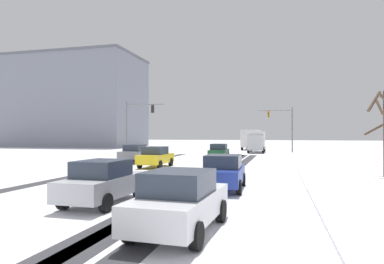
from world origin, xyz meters
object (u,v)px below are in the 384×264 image
at_px(car_silver_fifth, 103,182).
at_px(office_building_far_left_block, 76,102).
at_px(traffic_signal_near_left, 136,120).
at_px(car_grey_second, 135,153).
at_px(bus_oncoming, 252,138).
at_px(car_dark_green_lead, 219,152).
at_px(car_yellow_cab_third, 156,157).
at_px(car_blue_fourth, 223,172).
at_px(traffic_signal_far_right, 283,122).
at_px(box_truck_delivery, 257,141).
at_px(car_white_sixth, 180,201).

distance_m(car_silver_fifth, office_building_far_left_block, 65.44).
xyz_separation_m(traffic_signal_near_left, office_building_far_left_block, (-26.55, 27.78, 5.31)).
bearing_deg(car_grey_second, car_silver_fifth, -69.40).
distance_m(car_grey_second, bus_oncoming, 32.01).
height_order(car_dark_green_lead, office_building_far_left_block, office_building_far_left_block).
bearing_deg(car_yellow_cab_third, car_silver_fifth, -77.22).
xyz_separation_m(car_dark_green_lead, car_blue_fourth, (3.48, -18.64, 0.00)).
bearing_deg(car_dark_green_lead, traffic_signal_far_right, 68.51).
bearing_deg(office_building_far_left_block, box_truck_delivery, -20.65).
relative_size(car_silver_fifth, office_building_far_left_block, 0.15).
height_order(car_silver_fifth, car_white_sixth, same).
xyz_separation_m(car_blue_fourth, car_silver_fifth, (-3.78, -4.36, 0.00)).
bearing_deg(box_truck_delivery, bus_oncoming, 98.29).
height_order(car_dark_green_lead, bus_oncoming, bus_oncoming).
distance_m(traffic_signal_far_right, car_white_sixth, 42.61).
bearing_deg(car_yellow_cab_third, box_truck_delivery, 75.92).
relative_size(car_yellow_cab_third, car_white_sixth, 0.99).
height_order(traffic_signal_near_left, bus_oncoming, traffic_signal_near_left).
distance_m(car_grey_second, car_yellow_cab_third, 5.88).
xyz_separation_m(car_dark_green_lead, car_yellow_cab_third, (-3.40, -9.28, 0.00)).
bearing_deg(bus_oncoming, office_building_far_left_block, 173.41).
height_order(car_yellow_cab_third, box_truck_delivery, box_truck_delivery).
bearing_deg(car_dark_green_lead, box_truck_delivery, 79.71).
height_order(car_dark_green_lead, car_white_sixth, same).
height_order(car_grey_second, car_silver_fifth, same).
distance_m(traffic_signal_near_left, office_building_far_left_block, 38.79).
bearing_deg(bus_oncoming, car_yellow_cab_third, -97.55).
xyz_separation_m(traffic_signal_far_right, box_truck_delivery, (-3.72, -1.07, -2.72)).
xyz_separation_m(car_dark_green_lead, bus_oncoming, (1.28, 26.11, 1.18)).
bearing_deg(car_grey_second, traffic_signal_far_right, 57.35).
distance_m(car_dark_green_lead, car_silver_fifth, 23.00).
bearing_deg(office_building_far_left_block, car_blue_fourth, -50.59).
bearing_deg(car_dark_green_lead, car_silver_fifth, -90.73).
relative_size(car_grey_second, car_silver_fifth, 1.00).
height_order(car_yellow_cab_third, car_silver_fifth, same).
distance_m(car_dark_green_lead, office_building_far_left_block, 48.70).
distance_m(car_blue_fourth, car_silver_fifth, 5.77).
xyz_separation_m(traffic_signal_near_left, bus_oncoming, (11.64, 23.36, -2.35)).
height_order(car_yellow_cab_third, car_blue_fourth, same).
bearing_deg(box_truck_delivery, car_yellow_cab_third, -104.08).
height_order(bus_oncoming, office_building_far_left_block, office_building_far_left_block).
bearing_deg(traffic_signal_near_left, car_blue_fourth, -57.09).
bearing_deg(car_white_sixth, car_yellow_cab_third, 112.69).
relative_size(car_grey_second, office_building_far_left_block, 0.15).
relative_size(traffic_signal_far_right, car_dark_green_lead, 1.56).
bearing_deg(traffic_signal_far_right, office_building_far_left_block, 162.26).
distance_m(car_yellow_cab_third, car_blue_fourth, 11.62).
bearing_deg(traffic_signal_near_left, box_truck_delivery, 44.18).
xyz_separation_m(car_dark_green_lead, car_white_sixth, (3.48, -25.74, 0.00)).
xyz_separation_m(car_blue_fourth, office_building_far_left_block, (-40.39, 49.16, 8.83)).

